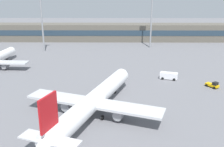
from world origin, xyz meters
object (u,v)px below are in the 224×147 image
object	(u,v)px
airplane_near	(95,99)
floodlight_tower_east	(42,18)
service_van_white	(169,76)
baggage_tug_yellow	(213,85)
floodlight_tower_west	(152,11)

from	to	relation	value
airplane_near	floodlight_tower_east	world-z (taller)	floodlight_tower_east
service_van_white	baggage_tug_yellow	bearing A→B (deg)	-33.15
baggage_tug_yellow	service_van_white	xyz separation A→B (m)	(-10.75, 7.02, 0.31)
baggage_tug_yellow	floodlight_tower_west	xyz separation A→B (m)	(-10.04, 53.82, 16.22)
baggage_tug_yellow	airplane_near	bearing A→B (deg)	-153.05
airplane_near	floodlight_tower_east	xyz separation A→B (m)	(-27.15, 60.70, 11.57)
airplane_near	floodlight_tower_west	distance (m)	74.17
airplane_near	floodlight_tower_west	xyz separation A→B (m)	(21.22, 69.72, 13.78)
floodlight_tower_west	floodlight_tower_east	size ratio (longest dim) A/B	1.17
baggage_tug_yellow	floodlight_tower_west	distance (m)	57.10
airplane_near	service_van_white	bearing A→B (deg)	48.16
baggage_tug_yellow	service_van_white	size ratio (longest dim) A/B	0.69
airplane_near	floodlight_tower_west	bearing A→B (deg)	73.07
baggage_tug_yellow	floodlight_tower_west	size ratio (longest dim) A/B	0.13
service_van_white	floodlight_tower_west	distance (m)	49.44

